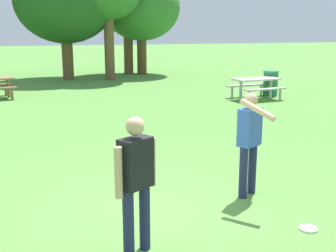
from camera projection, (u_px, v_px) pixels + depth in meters
The scene contains 8 objects.
ground_plane at pixel (148, 211), 6.17m from camera, with size 120.00×120.00×0.00m, color #568E3D.
person_thrower at pixel (136, 177), 4.84m from camera, with size 0.54×0.38×1.64m.
person_catcher at pixel (250, 137), 6.55m from camera, with size 0.54×0.83×1.64m.
frisbee at pixel (308, 229), 5.62m from camera, with size 0.24×0.24×0.03m, color white.
picnic_table_near at pixel (256, 84), 15.76m from camera, with size 1.85×1.60×0.77m.
trash_can_beside_table at pixel (271, 83), 16.60m from camera, with size 0.59×0.59×0.96m.
tree_far_right at pixel (65, 1), 21.18m from camera, with size 4.98×4.98×6.03m.
tree_back_right at pixel (141, 8), 23.47m from camera, with size 4.28×4.28×5.50m.
Camera 1 is at (-1.42, -5.56, 2.60)m, focal length 45.64 mm.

